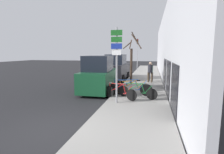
# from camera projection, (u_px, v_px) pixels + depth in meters

# --- Properties ---
(ground_plane) EXTENTS (80.00, 80.00, 0.00)m
(ground_plane) POSITION_uv_depth(u_px,v_px,m) (117.00, 81.00, 16.85)
(ground_plane) COLOR black
(sidewalk_curb) EXTENTS (3.20, 32.00, 0.15)m
(sidewalk_curb) POSITION_uv_depth(u_px,v_px,m) (145.00, 77.00, 18.96)
(sidewalk_curb) COLOR gray
(sidewalk_curb) RESTS_ON ground
(building_facade) EXTENTS (0.23, 32.00, 6.50)m
(building_facade) POSITION_uv_depth(u_px,v_px,m) (163.00, 47.00, 18.06)
(building_facade) COLOR #BCBCC1
(building_facade) RESTS_ON ground
(signpost) EXTENTS (0.56, 0.11, 3.75)m
(signpost) POSITION_uv_depth(u_px,v_px,m) (117.00, 60.00, 8.58)
(signpost) COLOR #939399
(signpost) RESTS_ON sidewalk_curb
(bicycle_0) EXTENTS (1.95, 0.89, 0.87)m
(bicycle_0) POSITION_uv_depth(u_px,v_px,m) (120.00, 92.00, 9.59)
(bicycle_0) COLOR black
(bicycle_0) RESTS_ON sidewalk_curb
(bicycle_1) EXTENTS (2.20, 0.70, 0.85)m
(bicycle_1) POSITION_uv_depth(u_px,v_px,m) (137.00, 92.00, 9.74)
(bicycle_1) COLOR black
(bicycle_1) RESTS_ON sidewalk_curb
(bicycle_2) EXTENTS (2.61, 0.44, 0.98)m
(bicycle_2) POSITION_uv_depth(u_px,v_px,m) (130.00, 89.00, 10.30)
(bicycle_2) COLOR black
(bicycle_2) RESTS_ON sidewalk_curb
(bicycle_3) EXTENTS (2.04, 0.90, 0.87)m
(bicycle_3) POSITION_uv_depth(u_px,v_px,m) (132.00, 88.00, 10.67)
(bicycle_3) COLOR black
(bicycle_3) RESTS_ON sidewalk_curb
(parked_car_0) EXTENTS (2.21, 4.26, 2.47)m
(parked_car_0) POSITION_uv_depth(u_px,v_px,m) (99.00, 76.00, 11.94)
(parked_car_0) COLOR #144728
(parked_car_0) RESTS_ON ground
(parked_car_1) EXTENTS (2.22, 4.25, 2.51)m
(parked_car_1) POSITION_uv_depth(u_px,v_px,m) (116.00, 68.00, 17.27)
(parked_car_1) COLOR black
(parked_car_1) RESTS_ON ground
(pedestrian_near) EXTENTS (0.44, 0.39, 1.74)m
(pedestrian_near) POSITION_uv_depth(u_px,v_px,m) (150.00, 71.00, 14.88)
(pedestrian_near) COLOR #4C3D2D
(pedestrian_near) RESTS_ON sidewalk_curb
(pedestrian_far) EXTENTS (0.41, 0.36, 1.61)m
(pedestrian_far) POSITION_uv_depth(u_px,v_px,m) (151.00, 71.00, 15.66)
(pedestrian_far) COLOR #333338
(pedestrian_far) RESTS_ON sidewalk_curb
(street_tree) EXTENTS (1.43, 0.93, 4.15)m
(street_tree) POSITION_uv_depth(u_px,v_px,m) (132.00, 62.00, 13.82)
(street_tree) COLOR #3D2D23
(street_tree) RESTS_ON sidewalk_curb
(traffic_light) EXTENTS (0.20, 0.30, 4.50)m
(traffic_light) POSITION_uv_depth(u_px,v_px,m) (137.00, 50.00, 24.11)
(traffic_light) COLOR #939399
(traffic_light) RESTS_ON sidewalk_curb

